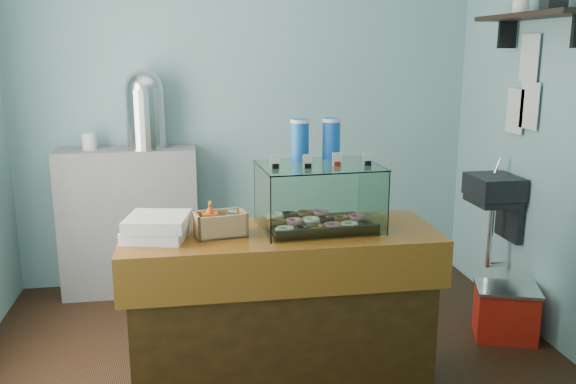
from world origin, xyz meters
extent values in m
plane|color=black|center=(0.00, 0.00, 0.00)|extent=(3.50, 3.50, 0.00)
cube|color=#77AAAE|center=(0.00, 1.50, 1.40)|extent=(3.50, 0.04, 2.80)
cube|color=#77AAAE|center=(0.00, -1.50, 1.40)|extent=(3.50, 0.04, 2.80)
cube|color=#77AAAE|center=(1.75, 0.00, 1.40)|extent=(0.04, 3.00, 2.80)
cube|color=black|center=(1.58, 0.55, 0.90)|extent=(0.30, 0.35, 0.15)
cube|color=black|center=(1.71, 0.55, 0.70)|extent=(0.04, 0.30, 0.35)
cylinder|color=silver|center=(1.65, 0.65, 1.02)|extent=(0.02, 0.02, 0.12)
cylinder|color=silver|center=(1.58, 0.55, 0.55)|extent=(0.04, 0.04, 0.45)
cube|color=black|center=(1.60, 0.30, 2.00)|extent=(0.25, 1.00, 0.03)
cube|color=black|center=(1.67, 0.70, 1.90)|extent=(0.12, 0.03, 0.18)
cube|color=silver|center=(1.73, 0.45, 1.45)|extent=(0.01, 0.21, 0.30)
cube|color=silver|center=(1.73, 0.62, 1.40)|extent=(0.01, 0.21, 0.30)
cube|color=silver|center=(1.73, 0.50, 1.75)|extent=(0.01, 0.21, 0.30)
cube|color=#43280D|center=(0.00, -0.25, 0.42)|extent=(1.50, 0.56, 0.84)
cube|color=#50220A|center=(0.00, -0.25, 0.87)|extent=(1.60, 0.60, 0.06)
cube|color=#50220A|center=(0.00, -0.53, 0.75)|extent=(1.60, 0.04, 0.18)
cube|color=gray|center=(-0.90, 1.32, 0.55)|extent=(1.00, 0.32, 1.10)
cube|color=#321F0F|center=(0.21, -0.20, 0.91)|extent=(0.56, 0.41, 0.02)
torus|color=silver|center=(0.01, -0.35, 0.94)|extent=(0.10, 0.10, 0.03)
torus|color=black|center=(0.09, -0.34, 0.94)|extent=(0.10, 0.10, 0.03)
torus|color=brown|center=(0.17, -0.34, 0.94)|extent=(0.10, 0.10, 0.03)
torus|color=#D86582|center=(0.26, -0.33, 0.94)|extent=(0.10, 0.10, 0.03)
torus|color=silver|center=(0.34, -0.32, 0.94)|extent=(0.10, 0.10, 0.03)
torus|color=black|center=(0.42, -0.32, 0.94)|extent=(0.10, 0.10, 0.03)
torus|color=brown|center=(0.00, -0.22, 0.94)|extent=(0.10, 0.10, 0.03)
torus|color=#D86582|center=(0.08, -0.21, 0.94)|extent=(0.10, 0.10, 0.03)
torus|color=silver|center=(0.17, -0.21, 0.94)|extent=(0.10, 0.10, 0.03)
torus|color=black|center=(0.25, -0.20, 0.94)|extent=(0.10, 0.10, 0.03)
torus|color=brown|center=(0.33, -0.19, 0.94)|extent=(0.10, 0.10, 0.03)
torus|color=#D86582|center=(0.41, -0.19, 0.94)|extent=(0.10, 0.10, 0.03)
torus|color=silver|center=(-0.01, -0.09, 0.94)|extent=(0.10, 0.10, 0.03)
torus|color=black|center=(0.07, -0.08, 0.94)|extent=(0.10, 0.10, 0.03)
torus|color=brown|center=(0.16, -0.08, 0.94)|extent=(0.10, 0.10, 0.03)
torus|color=#D86582|center=(0.24, -0.07, 0.94)|extent=(0.10, 0.10, 0.03)
cube|color=white|center=(0.22, -0.42, 1.06)|extent=(0.59, 0.05, 0.32)
cube|color=white|center=(0.19, 0.01, 1.06)|extent=(0.59, 0.05, 0.32)
cube|color=white|center=(-0.09, -0.22, 1.06)|extent=(0.04, 0.43, 0.32)
cube|color=white|center=(0.50, -0.18, 1.06)|extent=(0.04, 0.43, 0.32)
cube|color=white|center=(0.21, -0.20, 1.23)|extent=(0.63, 0.48, 0.01)
cube|color=silver|center=(-0.03, -0.27, 1.26)|extent=(0.05, 0.01, 0.07)
cube|color=black|center=(-0.03, -0.27, 1.24)|extent=(0.03, 0.02, 0.02)
cube|color=silver|center=(0.13, -0.26, 1.26)|extent=(0.05, 0.01, 0.07)
cube|color=black|center=(0.13, -0.26, 1.24)|extent=(0.03, 0.02, 0.02)
cube|color=silver|center=(0.29, -0.25, 1.26)|extent=(0.05, 0.01, 0.07)
cube|color=#AF1A0E|center=(0.29, -0.25, 1.24)|extent=(0.03, 0.02, 0.02)
cube|color=silver|center=(0.45, -0.24, 1.26)|extent=(0.05, 0.01, 0.07)
cube|color=black|center=(0.45, -0.24, 1.24)|extent=(0.03, 0.02, 0.02)
cylinder|color=blue|center=(0.13, -0.06, 1.34)|extent=(0.09, 0.09, 0.22)
cylinder|color=white|center=(0.13, -0.06, 1.44)|extent=(0.10, 0.10, 0.02)
cylinder|color=blue|center=(0.30, -0.05, 1.34)|extent=(0.09, 0.09, 0.22)
cylinder|color=white|center=(0.30, -0.05, 1.44)|extent=(0.10, 0.10, 0.02)
cube|color=tan|center=(-0.30, -0.27, 0.91)|extent=(0.27, 0.19, 0.01)
cube|color=tan|center=(-0.29, -0.34, 0.96)|extent=(0.25, 0.05, 0.12)
cube|color=tan|center=(-0.32, -0.20, 0.96)|extent=(0.25, 0.05, 0.12)
cube|color=tan|center=(-0.42, -0.29, 0.96)|extent=(0.04, 0.15, 0.12)
cube|color=tan|center=(-0.19, -0.25, 0.96)|extent=(0.04, 0.15, 0.12)
imported|color=orange|center=(-0.35, -0.28, 1.00)|extent=(0.09, 0.09, 0.17)
cylinder|color=#2A7F22|center=(-0.25, -0.26, 0.96)|extent=(0.06, 0.06, 0.10)
cylinder|color=silver|center=(-0.25, -0.26, 1.02)|extent=(0.05, 0.05, 0.01)
cube|color=white|center=(-0.62, -0.26, 0.93)|extent=(0.35, 0.35, 0.06)
cube|color=white|center=(-0.61, -0.27, 0.99)|extent=(0.34, 0.34, 0.06)
cylinder|color=silver|center=(-0.74, 1.31, 1.10)|extent=(0.31, 0.31, 0.01)
cylinder|color=silver|center=(-0.74, 1.31, 1.32)|extent=(0.28, 0.28, 0.42)
sphere|color=silver|center=(-0.74, 1.31, 1.53)|extent=(0.28, 0.28, 0.28)
cube|color=red|center=(1.51, 0.15, 0.16)|extent=(0.44, 0.38, 0.32)
cube|color=silver|center=(1.51, 0.15, 0.33)|extent=(0.46, 0.40, 0.02)
camera|label=1|loc=(-0.44, -3.18, 1.80)|focal=38.00mm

